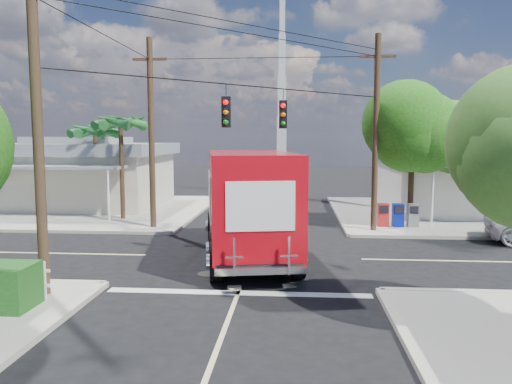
# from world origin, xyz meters

# --- Properties ---
(ground) EXTENTS (120.00, 120.00, 0.00)m
(ground) POSITION_xyz_m (0.00, 0.00, 0.00)
(ground) COLOR black
(ground) RESTS_ON ground
(sidewalk_ne) EXTENTS (14.12, 14.12, 0.14)m
(sidewalk_ne) POSITION_xyz_m (10.88, 10.88, 0.07)
(sidewalk_ne) COLOR #A9A499
(sidewalk_ne) RESTS_ON ground
(sidewalk_nw) EXTENTS (14.12, 14.12, 0.14)m
(sidewalk_nw) POSITION_xyz_m (-10.88, 10.88, 0.07)
(sidewalk_nw) COLOR #A9A499
(sidewalk_nw) RESTS_ON ground
(road_markings) EXTENTS (32.00, 32.00, 0.01)m
(road_markings) POSITION_xyz_m (0.00, -1.47, 0.01)
(road_markings) COLOR beige
(road_markings) RESTS_ON ground
(building_ne) EXTENTS (11.80, 10.20, 4.50)m
(building_ne) POSITION_xyz_m (12.50, 11.97, 2.32)
(building_ne) COLOR white
(building_ne) RESTS_ON sidewalk_ne
(building_nw) EXTENTS (10.80, 10.20, 4.30)m
(building_nw) POSITION_xyz_m (-12.00, 12.46, 2.22)
(building_nw) COLOR beige
(building_nw) RESTS_ON sidewalk_nw
(radio_tower) EXTENTS (0.80, 0.80, 17.00)m
(radio_tower) POSITION_xyz_m (0.50, 20.00, 5.64)
(radio_tower) COLOR silver
(radio_tower) RESTS_ON ground
(tree_ne_front) EXTENTS (4.21, 4.14, 6.66)m
(tree_ne_front) POSITION_xyz_m (7.21, 6.76, 4.77)
(tree_ne_front) COLOR #422D1C
(tree_ne_front) RESTS_ON sidewalk_ne
(tree_ne_back) EXTENTS (3.77, 3.66, 5.82)m
(tree_ne_back) POSITION_xyz_m (9.81, 8.96, 4.19)
(tree_ne_back) COLOR #422D1C
(tree_ne_back) RESTS_ON sidewalk_ne
(palm_nw_front) EXTENTS (3.01, 3.08, 5.59)m
(palm_nw_front) POSITION_xyz_m (-7.50, 7.50, 5.04)
(palm_nw_front) COLOR #422D1C
(palm_nw_front) RESTS_ON sidewalk_nw
(palm_nw_back) EXTENTS (3.01, 3.08, 5.19)m
(palm_nw_back) POSITION_xyz_m (-9.50, 9.00, 4.67)
(palm_nw_back) COLOR #422D1C
(palm_nw_back) RESTS_ON sidewalk_nw
(utility_poles) EXTENTS (12.00, 10.68, 9.00)m
(utility_poles) POSITION_xyz_m (-1.58, 1.60, 4.67)
(utility_poles) COLOR #473321
(utility_poles) RESTS_ON ground
(vending_boxes) EXTENTS (1.90, 0.50, 1.10)m
(vending_boxes) POSITION_xyz_m (6.50, 6.20, 0.69)
(vending_boxes) COLOR #B21D20
(vending_boxes) RESTS_ON sidewalk_ne
(delivery_truck) EXTENTS (4.26, 9.27, 3.87)m
(delivery_truck) POSITION_xyz_m (-0.13, 0.04, 1.97)
(delivery_truck) COLOR black
(delivery_truck) RESTS_ON ground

